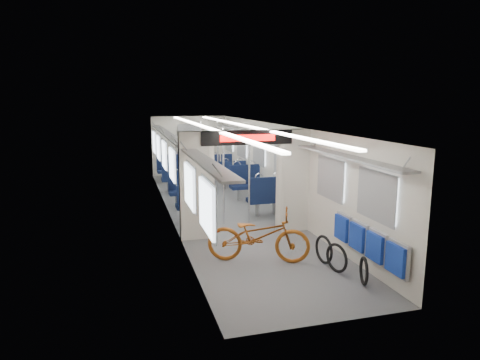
{
  "coord_description": "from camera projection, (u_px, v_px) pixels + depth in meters",
  "views": [
    {
      "loc": [
        -2.57,
        -10.75,
        2.95
      ],
      "look_at": [
        -0.1,
        -1.87,
        1.2
      ],
      "focal_mm": 32.0,
      "sensor_mm": 36.0,
      "label": 1
    }
  ],
  "objects": [
    {
      "name": "stanchion_near_left",
      "position": [
        224.0,
        177.0,
        10.07
      ],
      "size": [
        0.05,
        0.05,
        2.3
      ],
      "primitive_type": "cylinder",
      "color": "silver",
      "rests_on": "ground"
    },
    {
      "name": "bike_hoop_b",
      "position": [
        337.0,
        259.0,
        7.37
      ],
      "size": [
        0.18,
        0.52,
        0.52
      ],
      "primitive_type": "torus",
      "rotation": [
        1.57,
        0.0,
        1.82
      ],
      "color": "black",
      "rests_on": "ground"
    },
    {
      "name": "seat_bay_near_right",
      "position": [
        255.0,
        187.0,
        11.81
      ],
      "size": [
        0.94,
        2.23,
        1.15
      ],
      "color": "#0B1534",
      "rests_on": "ground"
    },
    {
      "name": "bicycle",
      "position": [
        258.0,
        236.0,
        7.82
      ],
      "size": [
        1.99,
        1.31,
        0.99
      ],
      "primitive_type": "imported",
      "rotation": [
        0.0,
        0.0,
        1.19
      ],
      "color": "#964C15",
      "rests_on": "ground"
    },
    {
      "name": "flip_bench",
      "position": [
        367.0,
        242.0,
        7.22
      ],
      "size": [
        0.12,
        2.12,
        0.53
      ],
      "color": "gray",
      "rests_on": "carriage"
    },
    {
      "name": "seat_bay_far_left",
      "position": [
        173.0,
        171.0,
        14.6
      ],
      "size": [
        0.9,
        2.04,
        1.09
      ],
      "color": "#0B1534",
      "rests_on": "ground"
    },
    {
      "name": "stanchion_near_right",
      "position": [
        249.0,
        176.0,
        10.17
      ],
      "size": [
        0.04,
        0.04,
        2.3
      ],
      "primitive_type": "cylinder",
      "color": "silver",
      "rests_on": "ground"
    },
    {
      "name": "stanchion_far_right",
      "position": [
        218.0,
        158.0,
        13.23
      ],
      "size": [
        0.04,
        0.04,
        2.3
      ],
      "primitive_type": "cylinder",
      "color": "silver",
      "rests_on": "ground"
    },
    {
      "name": "stanchion_far_left",
      "position": [
        201.0,
        161.0,
        12.69
      ],
      "size": [
        0.04,
        0.04,
        2.3
      ],
      "primitive_type": "cylinder",
      "color": "silver",
      "rests_on": "ground"
    },
    {
      "name": "bike_hoop_a",
      "position": [
        364.0,
        272.0,
        6.88
      ],
      "size": [
        0.19,
        0.46,
        0.47
      ],
      "primitive_type": "torus",
      "rotation": [
        1.57,
        0.0,
        1.25
      ],
      "color": "black",
      "rests_on": "ground"
    },
    {
      "name": "seat_bay_near_left",
      "position": [
        189.0,
        194.0,
        11.13
      ],
      "size": [
        0.88,
        1.94,
        1.06
      ],
      "color": "#0B1534",
      "rests_on": "ground"
    },
    {
      "name": "seat_bay_far_right",
      "position": [
        226.0,
        169.0,
        15.0
      ],
      "size": [
        0.88,
        1.91,
        1.05
      ],
      "color": "#0B1534",
      "rests_on": "ground"
    },
    {
      "name": "carriage",
      "position": [
        227.0,
        157.0,
        10.87
      ],
      "size": [
        12.0,
        12.02,
        2.31
      ],
      "color": "#515456",
      "rests_on": "ground"
    },
    {
      "name": "bike_hoop_c",
      "position": [
        324.0,
        251.0,
        7.77
      ],
      "size": [
        0.11,
        0.53,
        0.53
      ],
      "primitive_type": "torus",
      "rotation": [
        1.57,
        0.0,
        1.69
      ],
      "color": "black",
      "rests_on": "ground"
    }
  ]
}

